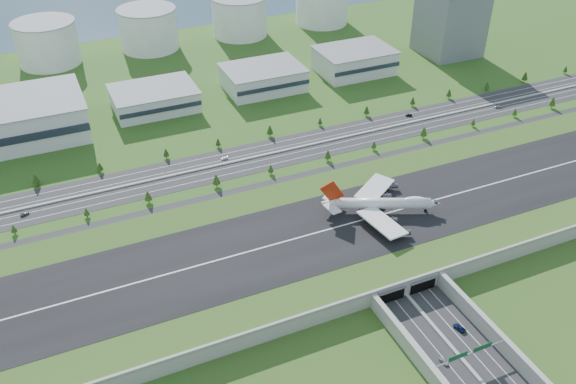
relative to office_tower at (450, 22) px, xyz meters
name	(u,v)px	position (x,y,z in m)	size (l,w,h in m)	color
ground	(354,235)	(-200.00, -195.00, -27.50)	(1200.00, 1200.00, 0.00)	#2D561A
airfield_deck	(355,228)	(-200.00, -195.09, -23.38)	(520.00, 100.00, 9.20)	#989792
underpass_road	(475,368)	(-200.00, -294.42, -24.07)	(38.80, 120.40, 8.00)	#28282B
sign_gantry_near	(470,354)	(-200.00, -290.04, -20.55)	(38.70, 0.70, 9.80)	gray
north_expressway	(282,151)	(-200.00, -100.00, -27.44)	(560.00, 36.00, 0.12)	#28282B
tree_row	(306,140)	(-183.48, -100.06, -22.87)	(501.79, 48.73, 8.47)	#3D2819
hangar_mid_a	(154,99)	(-260.00, -5.00, -20.00)	(58.00, 42.00, 15.00)	silver
hangar_mid_b	(263,78)	(-175.00, -5.00, -19.00)	(58.00, 42.00, 17.00)	silver
hangar_mid_c	(354,61)	(-95.00, -5.00, -18.00)	(58.00, 42.00, 19.00)	silver
office_tower	(450,22)	(0.00, 0.00, 0.00)	(46.00, 46.00, 55.00)	slate
fuel_tank_a	(47,43)	(-320.00, 115.00, -10.00)	(50.00, 50.00, 35.00)	silver
fuel_tank_b	(148,29)	(-235.00, 115.00, -10.00)	(50.00, 50.00, 35.00)	silver
fuel_tank_c	(240,17)	(-150.00, 115.00, -10.00)	(50.00, 50.00, 35.00)	silver
fuel_tank_d	(322,5)	(-65.00, 115.00, -10.00)	(50.00, 50.00, 35.00)	silver
boeing_747	(381,203)	(-183.27, -192.20, -13.86)	(60.08, 55.49, 19.84)	white
car_0	(444,361)	(-207.77, -284.83, -26.59)	(1.87, 4.64, 1.58)	silver
car_2	(459,328)	(-190.55, -272.23, -26.55)	(2.74, 5.95, 1.65)	#0D1F45
car_4	(25,214)	(-357.45, -106.36, -26.56)	(1.94, 4.81, 1.64)	#59585D
car_5	(409,115)	(-97.85, -90.90, -26.62)	(1.61, 4.62, 1.52)	black
car_6	(498,107)	(-30.40, -105.87, -26.62)	(2.53, 5.49, 1.53)	#A9A9AD
car_7	(224,158)	(-237.56, -94.21, -26.70)	(1.91, 4.70, 1.36)	white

